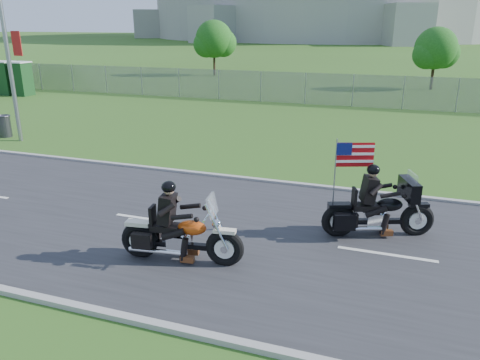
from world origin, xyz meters
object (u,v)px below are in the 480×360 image
(motorcycle_follow, at_px, (378,212))
(motorcycle_lead, at_px, (179,237))
(streetlight, at_px, (5,7))
(porta_toilet_a, at_px, (22,79))
(trash_can, at_px, (5,126))
(porta_toilet_b, at_px, (6,79))

(motorcycle_follow, bearing_deg, motorcycle_lead, -166.10)
(streetlight, bearing_deg, porta_toilet_a, 132.91)
(porta_toilet_a, height_order, motorcycle_follow, motorcycle_follow)
(porta_toilet_a, xyz_separation_m, motorcycle_lead, (21.67, -18.76, -0.56))
(streetlight, distance_m, porta_toilet_a, 15.39)
(streetlight, distance_m, motorcycle_follow, 17.27)
(motorcycle_lead, bearing_deg, trash_can, 140.08)
(motorcycle_lead, height_order, trash_can, motorcycle_lead)
(porta_toilet_b, height_order, trash_can, porta_toilet_b)
(trash_can, bearing_deg, motorcycle_follow, -17.65)
(streetlight, distance_m, motorcycle_lead, 15.00)
(porta_toilet_a, xyz_separation_m, trash_can, (8.77, -10.62, -0.66))
(porta_toilet_a, bearing_deg, motorcycle_lead, -40.87)
(porta_toilet_b, xyz_separation_m, trash_can, (10.17, -10.62, -0.66))
(streetlight, height_order, motorcycle_lead, streetlight)
(porta_toilet_b, bearing_deg, porta_toilet_a, 0.00)
(streetlight, distance_m, trash_can, 5.30)
(streetlight, height_order, trash_can, streetlight)
(porta_toilet_a, bearing_deg, porta_toilet_b, 180.00)
(streetlight, xyz_separation_m, trash_can, (-1.25, 0.16, -5.15))
(porta_toilet_b, relative_size, trash_can, 2.37)
(trash_can, bearing_deg, porta_toilet_b, 133.78)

